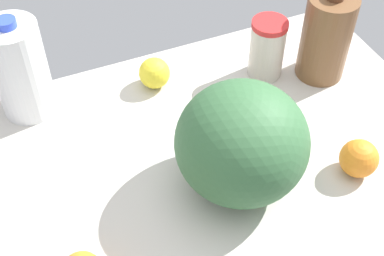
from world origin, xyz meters
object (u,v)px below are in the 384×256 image
Objects in this scene: lemon_by_jug at (154,73)px; milk_jug at (20,70)px; orange_beside_bowl at (359,158)px; tumbler_cup at (267,48)px; watermelon at (242,143)px; chocolate_milk_jug at (326,37)px.

milk_jug is at bearing 172.34° from lemon_by_jug.
milk_jug is 3.08× the size of orange_beside_bowl.
watermelon is at bearing -127.23° from tumbler_cup.
orange_beside_bowl reaches higher than lemon_by_jug.
chocolate_milk_jug is at bearing -22.32° from tumbler_cup.
orange_beside_bowl is at bearing -85.90° from tumbler_cup.
tumbler_cup is 28.56cm from lemon_by_jug.
chocolate_milk_jug is 2.89× the size of orange_beside_bowl.
watermelon reaches higher than lemon_by_jug.
milk_jug reaches higher than orange_beside_bowl.
lemon_by_jug is at bearing -7.66° from milk_jug.
watermelon is at bearing 163.14° from orange_beside_bowl.
watermelon is 1.05× the size of milk_jug.
chocolate_milk_jug is at bearing 33.99° from watermelon.
watermelon is at bearing -81.16° from lemon_by_jug.
milk_jug is at bearing 132.13° from watermelon.
orange_beside_bowl is at bearing -55.05° from lemon_by_jug.
chocolate_milk_jug is 33.42cm from orange_beside_bowl.
watermelon is 3.45× the size of lemon_by_jug.
watermelon is 53.48cm from milk_jug.
milk_jug is 31.66cm from lemon_by_jug.
lemon_by_jug is (30.33, -4.08, -8.11)cm from milk_jug.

